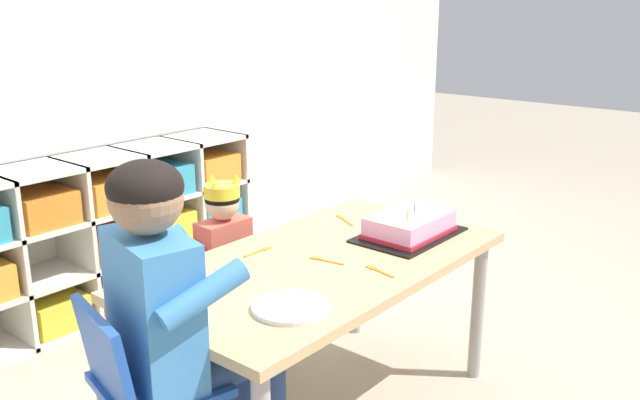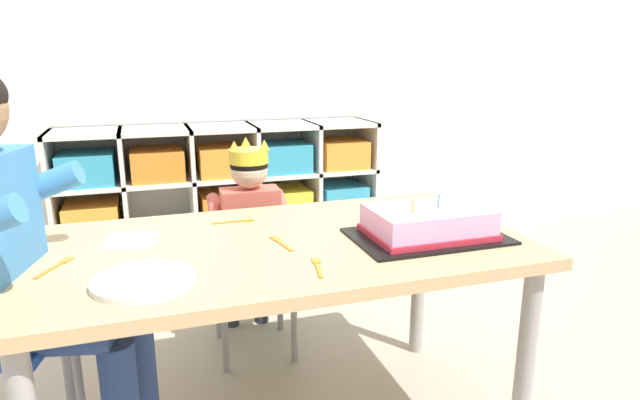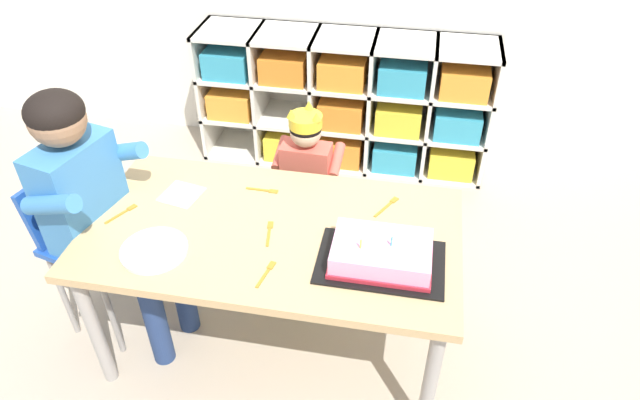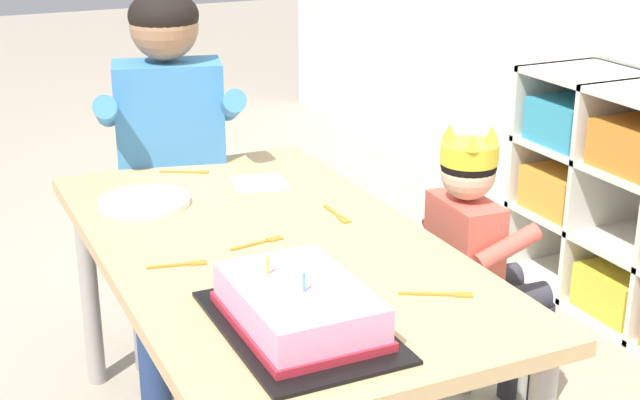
# 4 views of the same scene
# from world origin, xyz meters

# --- Properties ---
(storage_cubby_shelf) EXTENTS (1.62, 0.35, 0.76)m
(storage_cubby_shelf) POSITION_xyz_m (0.09, 1.40, 0.37)
(storage_cubby_shelf) COLOR silver
(storage_cubby_shelf) RESTS_ON ground
(activity_table) EXTENTS (1.33, 0.72, 0.61)m
(activity_table) POSITION_xyz_m (0.00, 0.00, 0.54)
(activity_table) COLOR tan
(activity_table) RESTS_ON ground
(classroom_chair_blue) EXTENTS (0.32, 0.35, 0.59)m
(classroom_chair_blue) POSITION_xyz_m (0.02, 0.45, 0.35)
(classroom_chair_blue) COLOR #238451
(classroom_chair_blue) RESTS_ON ground
(child_with_crown) EXTENTS (0.30, 0.31, 0.82)m
(child_with_crown) POSITION_xyz_m (0.02, 0.56, 0.50)
(child_with_crown) COLOR #D15647
(child_with_crown) RESTS_ON ground
(classroom_chair_adult_side) EXTENTS (0.39, 0.39, 0.72)m
(classroom_chair_adult_side) POSITION_xyz_m (-0.75, -0.00, 0.46)
(classroom_chair_adult_side) COLOR #1E4CA8
(classroom_chair_adult_side) RESTS_ON ground
(adult_helper_seated) EXTENTS (0.47, 0.45, 1.08)m
(adult_helper_seated) POSITION_xyz_m (-0.64, -0.03, 0.68)
(adult_helper_seated) COLOR #3D7FBC
(adult_helper_seated) RESTS_ON ground
(birthday_cake_on_tray) EXTENTS (0.42, 0.27, 0.12)m
(birthday_cake_on_tray) POSITION_xyz_m (0.40, -0.10, 0.64)
(birthday_cake_on_tray) COLOR black
(birthday_cake_on_tray) RESTS_ON activity_table
(paper_plate_stack) EXTENTS (0.23, 0.23, 0.01)m
(paper_plate_stack) POSITION_xyz_m (-0.36, -0.19, 0.62)
(paper_plate_stack) COLOR white
(paper_plate_stack) RESTS_ON activity_table
(paper_napkin_square) EXTENTS (0.16, 0.16, 0.00)m
(paper_napkin_square) POSITION_xyz_m (-0.39, 0.13, 0.61)
(paper_napkin_square) COLOR white
(paper_napkin_square) RESTS_ON activity_table
(fork_beside_plate_stack) EXTENTS (0.13, 0.02, 0.00)m
(fork_beside_plate_stack) POSITION_xyz_m (-0.08, 0.21, 0.61)
(fork_beside_plate_stack) COLOR orange
(fork_beside_plate_stack) RESTS_ON activity_table
(fork_by_napkin) EXTENTS (0.04, 0.13, 0.00)m
(fork_by_napkin) POSITION_xyz_m (0.04, -0.21, 0.61)
(fork_by_napkin) COLOR orange
(fork_by_napkin) RESTS_ON activity_table
(fork_near_cake_tray) EXTENTS (0.08, 0.13, 0.00)m
(fork_near_cake_tray) POSITION_xyz_m (-0.56, -0.01, 0.61)
(fork_near_cake_tray) COLOR orange
(fork_near_cake_tray) RESTS_ON activity_table
(fork_at_table_front_edge) EXTENTS (0.04, 0.13, 0.00)m
(fork_at_table_front_edge) POSITION_xyz_m (-0.00, -0.02, 0.61)
(fork_at_table_front_edge) COLOR orange
(fork_at_table_front_edge) RESTS_ON activity_table
(fork_near_child_seat) EXTENTS (0.08, 0.13, 0.00)m
(fork_near_child_seat) POSITION_xyz_m (0.39, 0.21, 0.61)
(fork_near_child_seat) COLOR orange
(fork_near_child_seat) RESTS_ON activity_table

